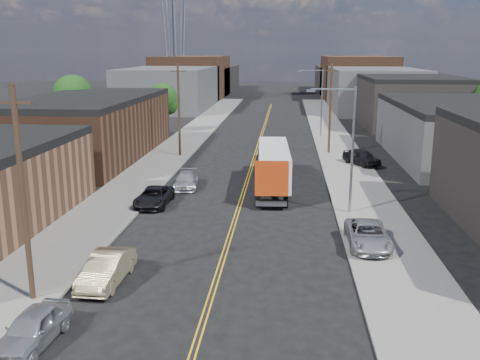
% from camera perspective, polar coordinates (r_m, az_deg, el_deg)
% --- Properties ---
extents(ground, '(260.00, 260.00, 0.00)m').
position_cam_1_polar(ground, '(72.92, 2.27, 4.69)').
color(ground, black).
rests_on(ground, ground).
extents(centerline, '(0.32, 120.00, 0.01)m').
position_cam_1_polar(centerline, '(58.17, 1.55, 2.40)').
color(centerline, gold).
rests_on(centerline, ground).
extents(sidewalk_left, '(5.00, 140.00, 0.15)m').
position_cam_1_polar(sidewalk_left, '(59.47, -7.63, 2.60)').
color(sidewalk_left, slate).
rests_on(sidewalk_left, ground).
extents(sidewalk_right, '(5.00, 140.00, 0.15)m').
position_cam_1_polar(sidewalk_right, '(58.37, 10.91, 2.27)').
color(sidewalk_right, slate).
rests_on(sidewalk_right, ground).
extents(warehouse_brown, '(12.00, 26.00, 6.60)m').
position_cam_1_polar(warehouse_brown, '(60.45, -15.86, 5.48)').
color(warehouse_brown, '#462B1C').
rests_on(warehouse_brown, ground).
extents(industrial_right_b, '(14.00, 24.00, 6.10)m').
position_cam_1_polar(industrial_right_b, '(61.42, 22.66, 4.83)').
color(industrial_right_b, '#3D3D3F').
rests_on(industrial_right_b, ground).
extents(industrial_right_c, '(14.00, 22.00, 7.60)m').
position_cam_1_polar(industrial_right_c, '(86.31, 17.60, 8.01)').
color(industrial_right_c, black).
rests_on(industrial_right_c, ground).
extents(skyline_left_a, '(16.00, 30.00, 8.00)m').
position_cam_1_polar(skyline_left_a, '(109.73, -7.43, 9.70)').
color(skyline_left_a, '#3D3D3F').
rests_on(skyline_left_a, ground).
extents(skyline_right_a, '(16.00, 30.00, 8.00)m').
position_cam_1_polar(skyline_right_a, '(108.48, 13.98, 9.38)').
color(skyline_right_a, '#3D3D3F').
rests_on(skyline_right_a, ground).
extents(skyline_left_b, '(16.00, 26.00, 10.00)m').
position_cam_1_polar(skyline_left_b, '(134.16, -5.14, 10.89)').
color(skyline_left_b, '#462B1C').
rests_on(skyline_left_b, ground).
extents(skyline_right_b, '(16.00, 26.00, 10.00)m').
position_cam_1_polar(skyline_right_b, '(133.14, 12.37, 10.62)').
color(skyline_right_b, '#462B1C').
rests_on(skyline_right_b, ground).
extents(skyline_left_c, '(16.00, 40.00, 7.00)m').
position_cam_1_polar(skyline_left_c, '(153.94, -3.81, 10.71)').
color(skyline_left_c, black).
rests_on(skyline_left_c, ground).
extents(skyline_right_c, '(16.00, 40.00, 7.00)m').
position_cam_1_polar(skyline_right_c, '(153.05, 11.42, 10.46)').
color(skyline_right_c, black).
rests_on(skyline_right_c, ground).
extents(streetlight_near, '(3.39, 0.25, 9.00)m').
position_cam_1_polar(streetlight_near, '(37.67, 11.35, 4.18)').
color(streetlight_near, gray).
rests_on(streetlight_near, ground).
extents(streetlight_far, '(3.39, 0.25, 9.00)m').
position_cam_1_polar(streetlight_far, '(72.32, 8.41, 8.73)').
color(streetlight_far, gray).
rests_on(streetlight_far, ground).
extents(utility_pole_left_near, '(1.60, 0.26, 10.00)m').
position_cam_1_polar(utility_pole_left_near, '(25.60, -22.16, -1.44)').
color(utility_pole_left_near, black).
rests_on(utility_pole_left_near, ground).
extents(utility_pole_left_far, '(1.60, 0.26, 10.00)m').
position_cam_1_polar(utility_pole_left_far, '(58.45, -6.53, 7.46)').
color(utility_pole_left_far, black).
rests_on(utility_pole_left_far, ground).
extents(utility_pole_right, '(1.60, 0.26, 10.00)m').
position_cam_1_polar(utility_pole_right, '(60.46, 9.61, 7.57)').
color(utility_pole_right, black).
rests_on(utility_pole_right, ground).
extents(tree_left_mid, '(5.10, 5.04, 8.37)m').
position_cam_1_polar(tree_left_mid, '(72.56, -17.35, 8.40)').
color(tree_left_mid, black).
rests_on(tree_left_mid, ground).
extents(tree_left_far, '(4.35, 4.20, 6.97)m').
position_cam_1_polar(tree_left_far, '(76.26, -8.25, 8.41)').
color(tree_left_far, black).
rests_on(tree_left_far, ground).
extents(semi_truck, '(2.91, 14.20, 3.69)m').
position_cam_1_polar(semi_truck, '(45.30, 3.64, 1.84)').
color(semi_truck, silver).
rests_on(semi_truck, ground).
extents(car_left_a, '(2.02, 4.31, 1.43)m').
position_cam_1_polar(car_left_a, '(23.31, -21.25, -14.52)').
color(car_left_a, '#B5B8BA').
rests_on(car_left_a, ground).
extents(car_left_b, '(1.82, 4.73, 1.54)m').
position_cam_1_polar(car_left_b, '(27.80, -14.04, -9.17)').
color(car_left_b, '#938360').
rests_on(car_left_b, ground).
extents(car_left_c, '(2.33, 4.92, 1.36)m').
position_cam_1_polar(car_left_c, '(40.63, -9.15, -1.76)').
color(car_left_c, black).
rests_on(car_left_c, ground).
extents(car_left_d, '(2.25, 4.65, 1.30)m').
position_cam_1_polar(car_left_d, '(45.48, -5.79, -0.03)').
color(car_left_d, '#B0B2B6').
rests_on(car_left_d, ground).
extents(car_right_lot_a, '(2.37, 5.08, 1.41)m').
position_cam_1_polar(car_right_lot_a, '(32.31, 13.49, -5.71)').
color(car_right_lot_a, '#B5B8BB').
rests_on(car_right_lot_a, sidewalk_right).
extents(car_right_lot_c, '(3.90, 4.96, 1.58)m').
position_cam_1_polar(car_right_lot_c, '(55.09, 12.84, 2.41)').
color(car_right_lot_c, black).
rests_on(car_right_lot_c, sidewalk_right).
extents(car_ahead_truck, '(2.75, 5.22, 1.40)m').
position_cam_1_polar(car_ahead_truck, '(56.72, 3.17, 2.81)').
color(car_ahead_truck, black).
rests_on(car_ahead_truck, ground).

